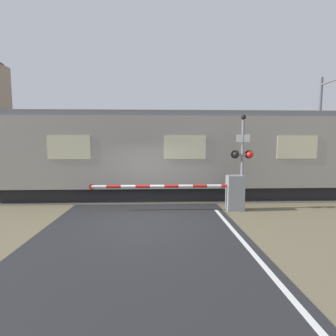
# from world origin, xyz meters

# --- Properties ---
(ground_plane) EXTENTS (80.00, 80.00, 0.00)m
(ground_plane) POSITION_xyz_m (0.00, 0.00, 0.00)
(ground_plane) COLOR #6B6047
(track_bed) EXTENTS (36.00, 3.20, 0.13)m
(track_bed) POSITION_xyz_m (0.00, 3.70, 0.02)
(track_bed) COLOR #666056
(track_bed) RESTS_ON ground_plane
(train) EXTENTS (16.57, 3.10, 3.76)m
(train) POSITION_xyz_m (1.54, 3.70, 1.92)
(train) COLOR black
(train) RESTS_ON ground_plane
(crossing_barrier) EXTENTS (5.56, 0.44, 1.28)m
(crossing_barrier) POSITION_xyz_m (2.86, 1.05, 0.68)
(crossing_barrier) COLOR gray
(crossing_barrier) RESTS_ON ground_plane
(signal_post) EXTENTS (0.81, 0.26, 3.47)m
(signal_post) POSITION_xyz_m (3.55, 1.19, 1.97)
(signal_post) COLOR gray
(signal_post) RESTS_ON ground_plane
(catenary_pole) EXTENTS (0.20, 1.90, 6.04)m
(catenary_pole) POSITION_xyz_m (9.49, 6.19, 3.17)
(catenary_pole) COLOR slate
(catenary_pole) RESTS_ON ground_plane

